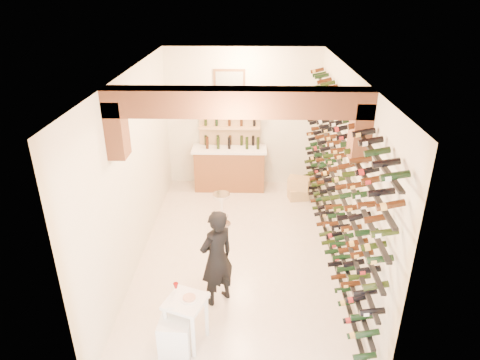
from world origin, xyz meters
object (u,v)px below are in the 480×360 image
(person, at_px, (217,258))
(chrome_barstool, at_px, (222,207))
(wine_rack, at_px, (332,175))
(tasting_table, at_px, (186,307))
(white_stool, at_px, (176,335))
(back_counter, at_px, (230,167))
(crate_lower, at_px, (298,194))

(person, relative_size, chrome_barstool, 2.23)
(wine_rack, bearing_deg, tasting_table, -135.83)
(person, bearing_deg, tasting_table, 26.83)
(tasting_table, distance_m, chrome_barstool, 3.08)
(white_stool, bearing_deg, back_counter, 84.48)
(white_stool, xyz_separation_m, chrome_barstool, (0.39, 3.22, 0.15))
(person, height_order, chrome_barstool, person)
(back_counter, bearing_deg, chrome_barstool, -92.75)
(tasting_table, bearing_deg, chrome_barstool, 105.08)
(chrome_barstool, bearing_deg, wine_rack, -26.19)
(white_stool, relative_size, chrome_barstool, 0.72)
(tasting_table, bearing_deg, wine_rack, 64.23)
(back_counter, distance_m, crate_lower, 1.70)
(tasting_table, xyz_separation_m, white_stool, (-0.13, -0.16, -0.33))
(wine_rack, relative_size, back_counter, 3.35)
(white_stool, xyz_separation_m, crate_lower, (2.04, 4.39, -0.12))
(back_counter, relative_size, tasting_table, 1.98)
(crate_lower, bearing_deg, wine_rack, -82.74)
(person, bearing_deg, back_counter, -130.51)
(wine_rack, relative_size, crate_lower, 13.37)
(person, xyz_separation_m, chrome_barstool, (-0.08, 2.23, -0.37))
(tasting_table, relative_size, white_stool, 1.70)
(wine_rack, height_order, white_stool, wine_rack)
(tasting_table, relative_size, chrome_barstool, 1.23)
(tasting_table, bearing_deg, white_stool, -108.71)
(tasting_table, xyz_separation_m, chrome_barstool, (0.27, 3.06, -0.18))
(chrome_barstool, distance_m, crate_lower, 2.04)
(wine_rack, xyz_separation_m, white_stool, (-2.31, -2.28, -1.30))
(person, distance_m, crate_lower, 3.80)
(wine_rack, relative_size, tasting_table, 6.64)
(wine_rack, relative_size, white_stool, 11.29)
(wine_rack, bearing_deg, back_counter, 124.66)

